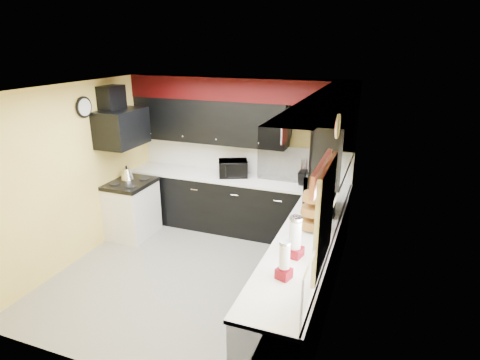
{
  "coord_description": "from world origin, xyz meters",
  "views": [
    {
      "loc": [
        2.22,
        -4.21,
        3.02
      ],
      "look_at": [
        0.35,
        0.77,
        1.17
      ],
      "focal_mm": 30.0,
      "sensor_mm": 36.0,
      "label": 1
    }
  ],
  "objects_px": {
    "kettle": "(127,174)",
    "knife_block": "(303,178)",
    "toaster_oven": "(233,168)",
    "utensil_crock": "(303,179)",
    "microwave": "(319,198)"
  },
  "relations": [
    {
      "from": "toaster_oven",
      "to": "utensil_crock",
      "type": "distance_m",
      "value": 1.15
    },
    {
      "from": "utensil_crock",
      "to": "toaster_oven",
      "type": "bearing_deg",
      "value": -179.42
    },
    {
      "from": "utensil_crock",
      "to": "kettle",
      "type": "xyz_separation_m",
      "value": [
        -2.71,
        -0.7,
        -0.01
      ]
    },
    {
      "from": "knife_block",
      "to": "kettle",
      "type": "distance_m",
      "value": 2.79
    },
    {
      "from": "toaster_oven",
      "to": "microwave",
      "type": "bearing_deg",
      "value": -53.74
    },
    {
      "from": "utensil_crock",
      "to": "kettle",
      "type": "relative_size",
      "value": 0.85
    },
    {
      "from": "kettle",
      "to": "knife_block",
      "type": "bearing_deg",
      "value": 13.77
    },
    {
      "from": "toaster_oven",
      "to": "knife_block",
      "type": "distance_m",
      "value": 1.15
    },
    {
      "from": "microwave",
      "to": "utensil_crock",
      "type": "xyz_separation_m",
      "value": [
        -0.38,
        0.89,
        -0.08
      ]
    },
    {
      "from": "toaster_oven",
      "to": "utensil_crock",
      "type": "bearing_deg",
      "value": -23.38
    },
    {
      "from": "toaster_oven",
      "to": "knife_block",
      "type": "height_order",
      "value": "toaster_oven"
    },
    {
      "from": "microwave",
      "to": "utensil_crock",
      "type": "height_order",
      "value": "microwave"
    },
    {
      "from": "microwave",
      "to": "utensil_crock",
      "type": "relative_size",
      "value": 3.58
    },
    {
      "from": "toaster_oven",
      "to": "knife_block",
      "type": "xyz_separation_m",
      "value": [
        1.15,
        -0.02,
        -0.02
      ]
    },
    {
      "from": "utensil_crock",
      "to": "kettle",
      "type": "height_order",
      "value": "utensil_crock"
    }
  ]
}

